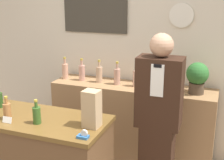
# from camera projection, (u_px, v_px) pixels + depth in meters

# --- Properties ---
(back_wall) EXTENTS (5.20, 0.09, 2.70)m
(back_wall) POSITION_uv_depth(u_px,v_px,m) (127.00, 46.00, 3.88)
(back_wall) COLOR beige
(back_wall) RESTS_ON ground_plane
(back_shelf) EXTENTS (1.94, 0.46, 0.94)m
(back_shelf) POSITION_uv_depth(u_px,v_px,m) (132.00, 122.00, 3.81)
(back_shelf) COLOR #9E754C
(back_shelf) RESTS_ON ground_plane
(shopkeeper) EXTENTS (0.42, 0.26, 1.67)m
(shopkeeper) POSITION_uv_depth(u_px,v_px,m) (158.00, 120.00, 3.00)
(shopkeeper) COLOR #331E14
(shopkeeper) RESTS_ON ground_plane
(potted_plant) EXTENTS (0.24, 0.24, 0.35)m
(potted_plant) POSITION_uv_depth(u_px,v_px,m) (197.00, 76.00, 3.36)
(potted_plant) COLOR #4C3D2D
(potted_plant) RESTS_ON back_shelf
(paper_bag) EXTENTS (0.14, 0.13, 0.32)m
(paper_bag) POSITION_uv_depth(u_px,v_px,m) (92.00, 109.00, 2.60)
(paper_bag) COLOR tan
(paper_bag) RESTS_ON display_counter
(tape_dispenser) EXTENTS (0.09, 0.06, 0.07)m
(tape_dispenser) POSITION_uv_depth(u_px,v_px,m) (83.00, 135.00, 2.44)
(tape_dispenser) COLOR #2D66A8
(tape_dispenser) RESTS_ON display_counter
(price_card_right) EXTENTS (0.09, 0.02, 0.06)m
(price_card_right) POSITION_uv_depth(u_px,v_px,m) (7.00, 120.00, 2.71)
(price_card_right) COLOR white
(price_card_right) RESTS_ON display_counter
(counter_bottle_1) EXTENTS (0.07, 0.07, 0.22)m
(counter_bottle_1) POSITION_uv_depth(u_px,v_px,m) (7.00, 111.00, 2.77)
(counter_bottle_1) COLOR #A36B3B
(counter_bottle_1) RESTS_ON display_counter
(counter_bottle_2) EXTENTS (0.07, 0.07, 0.22)m
(counter_bottle_2) POSITION_uv_depth(u_px,v_px,m) (37.00, 115.00, 2.69)
(counter_bottle_2) COLOR #345A23
(counter_bottle_2) RESTS_ON display_counter
(shelf_bottle_0) EXTENTS (0.08, 0.08, 0.28)m
(shelf_bottle_0) POSITION_uv_depth(u_px,v_px,m) (65.00, 71.00, 3.95)
(shelf_bottle_0) COLOR tan
(shelf_bottle_0) RESTS_ON back_shelf
(shelf_bottle_1) EXTENTS (0.08, 0.08, 0.28)m
(shelf_bottle_1) POSITION_uv_depth(u_px,v_px,m) (82.00, 72.00, 3.87)
(shelf_bottle_1) COLOR tan
(shelf_bottle_1) RESTS_ON back_shelf
(shelf_bottle_2) EXTENTS (0.08, 0.08, 0.28)m
(shelf_bottle_2) POSITION_uv_depth(u_px,v_px,m) (99.00, 74.00, 3.79)
(shelf_bottle_2) COLOR tan
(shelf_bottle_2) RESTS_ON back_shelf
(shelf_bottle_3) EXTENTS (0.08, 0.08, 0.28)m
(shelf_bottle_3) POSITION_uv_depth(u_px,v_px,m) (117.00, 76.00, 3.71)
(shelf_bottle_3) COLOR tan
(shelf_bottle_3) RESTS_ON back_shelf
(shelf_bottle_4) EXTENTS (0.08, 0.08, 0.28)m
(shelf_bottle_4) POSITION_uv_depth(u_px,v_px,m) (136.00, 78.00, 3.63)
(shelf_bottle_4) COLOR tan
(shelf_bottle_4) RESTS_ON back_shelf
(shelf_bottle_5) EXTENTS (0.08, 0.08, 0.28)m
(shelf_bottle_5) POSITION_uv_depth(u_px,v_px,m) (156.00, 80.00, 3.55)
(shelf_bottle_5) COLOR tan
(shelf_bottle_5) RESTS_ON back_shelf
(shelf_bottle_6) EXTENTS (0.08, 0.08, 0.28)m
(shelf_bottle_6) POSITION_uv_depth(u_px,v_px,m) (177.00, 82.00, 3.47)
(shelf_bottle_6) COLOR tan
(shelf_bottle_6) RESTS_ON back_shelf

